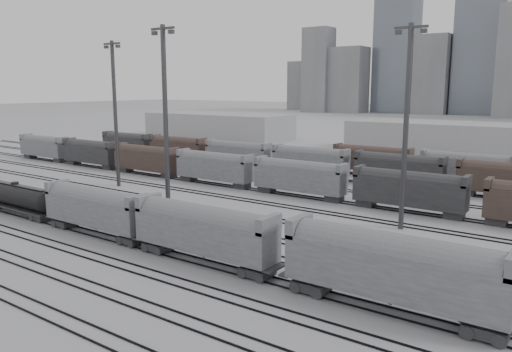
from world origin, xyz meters
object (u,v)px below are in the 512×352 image
Objects in this scene: tank_car_b at (16,196)px; hopper_car_a at (95,207)px; hopper_car_c at (392,265)px; light_mast_c at (165,116)px; hopper_car_b at (204,229)px.

hopper_car_a is at bearing 0.00° from tank_car_b.
tank_car_b is at bearing 180.00° from hopper_car_a.
light_mast_c is (-34.76, 11.60, 9.23)m from hopper_car_c.
hopper_car_a is 0.61× the size of light_mast_c.
tank_car_b is 1.00× the size of hopper_car_c.
light_mast_c reaches higher than hopper_car_b.
hopper_car_b is (16.18, 0.00, 0.14)m from hopper_car_a.
hopper_car_a is 15.08m from light_mast_c.
hopper_car_c is (18.41, -0.00, 0.25)m from hopper_car_b.
light_mast_c is (-16.35, 11.60, 9.49)m from hopper_car_b.
light_mast_c reaches higher than tank_car_b.
light_mast_c is at bearing 161.54° from hopper_car_c.
hopper_car_c is at bearing -0.00° from hopper_car_b.
tank_car_b is 16.70m from hopper_car_a.
tank_car_b is 22.75m from light_mast_c.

